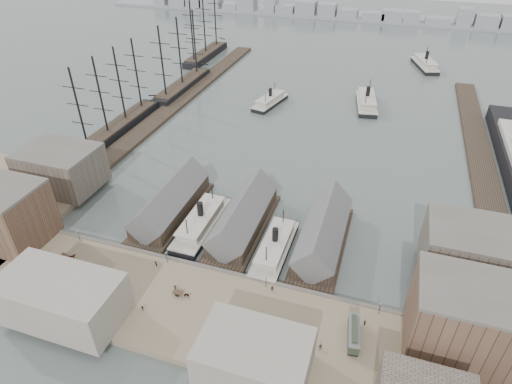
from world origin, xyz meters
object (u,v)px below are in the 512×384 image
(horse_cart_left, at_px, (71,256))
(horse_cart_center, at_px, (183,294))
(ferry_docked_west, at_px, (201,222))
(tram, at_px, (353,334))
(horse_cart_right, at_px, (298,329))

(horse_cart_left, relative_size, horse_cart_center, 1.02)
(ferry_docked_west, xyz_separation_m, tram, (52.75, -29.48, 1.35))
(ferry_docked_west, relative_size, tram, 2.86)
(ferry_docked_west, distance_m, tram, 60.44)
(ferry_docked_west, relative_size, horse_cart_center, 6.34)
(tram, height_order, horse_cart_center, tram)
(horse_cart_left, height_order, horse_cart_right, horse_cart_left)
(ferry_docked_west, height_order, horse_cart_right, ferry_docked_west)
(horse_cart_left, xyz_separation_m, horse_cart_center, (37.75, -2.87, -0.07))
(horse_cart_right, bearing_deg, tram, -104.15)
(horse_cart_right, bearing_deg, ferry_docked_west, 29.50)
(horse_cart_center, height_order, horse_cart_right, horse_cart_right)
(ferry_docked_west, bearing_deg, tram, -29.20)
(ferry_docked_west, distance_m, horse_cart_left, 40.05)
(tram, xyz_separation_m, horse_cart_right, (-12.96, -1.85, -1.10))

